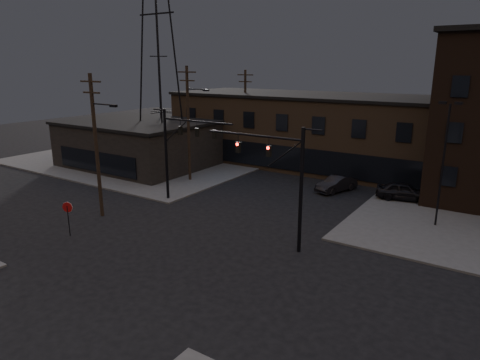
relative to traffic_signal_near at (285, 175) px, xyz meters
The scene contains 14 objects.
ground 8.56m from the traffic_signal_near, 139.97° to the right, with size 140.00×140.00×0.00m, color black.
sidewalk_nw 32.84m from the traffic_signal_near, 147.39° to the left, with size 30.00×30.00×0.15m, color #474744.
building_row 24.12m from the traffic_signal_near, 102.84° to the left, with size 40.00×12.00×8.00m, color brown.
building_left 27.95m from the traffic_signal_near, 155.60° to the left, with size 16.00×12.00×5.00m, color black.
traffic_signal_near is the anchor object (origin of this frame).
traffic_signal_far 12.57m from the traffic_signal_near, 163.83° to the left, with size 7.12×0.24×8.00m.
stop_sign 15.17m from the traffic_signal_near, 154.10° to the right, with size 0.72×0.33×2.48m.
utility_pole_near 15.03m from the traffic_signal_near, behind, with size 3.70×0.28×11.00m.
utility_pole_mid 18.47m from the traffic_signal_near, 148.97° to the left, with size 3.70×0.28×11.50m.
utility_pole_far 27.33m from the traffic_signal_near, 128.10° to the left, with size 2.20×0.28×11.00m.
transmission_tower 28.02m from the traffic_signal_near, 149.97° to the left, with size 7.00×7.00×25.00m, color black, non-canonical shape.
lot_light_a 12.21m from the traffic_signal_near, 51.18° to the left, with size 1.50×0.28×9.14m.
parked_car_lot_a 15.63m from the traffic_signal_near, 73.97° to the left, with size 1.86×4.64×1.58m, color black.
car_crossing 14.89m from the traffic_signal_near, 97.50° to the left, with size 1.54×4.43×1.46m, color black.
Camera 1 is at (17.32, -18.66, 11.58)m, focal length 32.00 mm.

